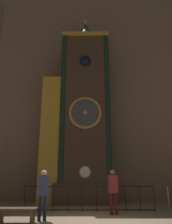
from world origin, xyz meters
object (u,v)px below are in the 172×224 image
at_px(stanchion_post, 170,203).
at_px(clock_tower, 80,115).
at_px(visitor_near, 44,190).
at_px(visitor_far, 114,187).
at_px(visitor_bench, 18,212).

bearing_deg(stanchion_post, clock_tower, 147.42).
bearing_deg(stanchion_post, visitor_near, -158.16).
relative_size(clock_tower, visitor_near, 7.02).
relative_size(clock_tower, stanchion_post, 11.46).
xyz_separation_m(visitor_far, visitor_bench, (-3.21, -1.42, -0.67)).
xyz_separation_m(visitor_far, stanchion_post, (2.39, 0.84, -0.67)).
xyz_separation_m(visitor_near, visitor_bench, (-0.73, -0.31, -0.65)).
bearing_deg(visitor_far, visitor_near, -173.38).
relative_size(visitor_near, stanchion_post, 1.63).
xyz_separation_m(visitor_near, visitor_far, (2.48, 1.11, 0.02)).
bearing_deg(clock_tower, visitor_far, -66.49).
bearing_deg(visitor_bench, visitor_far, 23.87).
xyz_separation_m(clock_tower, visitor_near, (-1.06, -4.39, -3.77)).
relative_size(visitor_near, visitor_bench, 1.28).
distance_m(visitor_near, visitor_bench, 1.02).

